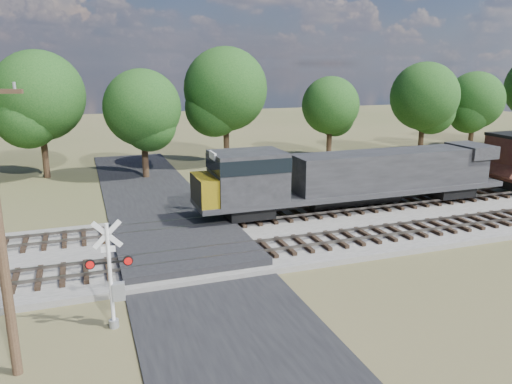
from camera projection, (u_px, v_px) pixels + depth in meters
name	position (u px, v px, depth m)	size (l,w,h in m)	color
ground	(184.00, 251.00, 26.61)	(160.00, 160.00, 0.00)	#474F2A
ballast_bed	(345.00, 226.00, 30.27)	(140.00, 10.00, 0.30)	gray
road	(184.00, 250.00, 26.60)	(7.00, 60.00, 0.08)	black
crossing_panel	(182.00, 243.00, 26.99)	(7.00, 9.00, 0.62)	#262628
track_near	(252.00, 250.00, 25.69)	(140.00, 2.60, 0.33)	black
track_far	(225.00, 222.00, 30.26)	(140.00, 2.60, 0.33)	black
crossing_signal_near	(113.00, 284.00, 18.52)	(1.72, 0.38, 4.27)	silver
crossing_signal_far	(219.00, 188.00, 33.20)	(1.62, 0.38, 4.02)	silver
equipment_shed	(316.00, 178.00, 37.03)	(4.67, 4.67, 2.93)	#3F2B1B
treeline	(192.00, 97.00, 45.30)	(83.58, 10.63, 11.54)	black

